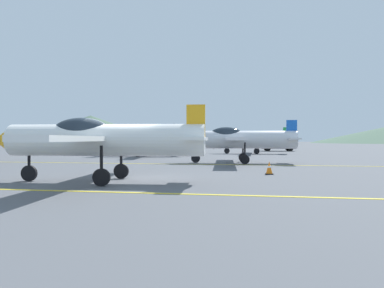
# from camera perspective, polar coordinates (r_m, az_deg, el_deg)

# --- Properties ---
(ground_plane) EXTENTS (400.00, 400.00, 0.00)m
(ground_plane) POSITION_cam_1_polar(r_m,az_deg,el_deg) (14.31, -10.41, -5.59)
(ground_plane) COLOR #54565B
(apron_line_near) EXTENTS (80.00, 0.16, 0.01)m
(apron_line_near) POSITION_cam_1_polar(r_m,az_deg,el_deg) (11.34, -16.04, -7.27)
(apron_line_near) COLOR yellow
(apron_line_near) RESTS_ON ground_plane
(apron_line_far) EXTENTS (80.00, 0.16, 0.01)m
(apron_line_far) POSITION_cam_1_polar(r_m,az_deg,el_deg) (22.75, -2.82, -3.19)
(apron_line_far) COLOR yellow
(apron_line_far) RESTS_ON ground_plane
(airplane_near) EXTENTS (8.22, 9.46, 2.83)m
(airplane_near) POSITION_cam_1_polar(r_m,az_deg,el_deg) (13.70, -14.68, 0.79)
(airplane_near) COLOR white
(airplane_near) RESTS_ON ground_plane
(airplane_mid) EXTENTS (8.22, 9.46, 2.83)m
(airplane_mid) POSITION_cam_1_polar(r_m,az_deg,el_deg) (23.96, 6.97, 0.81)
(airplane_mid) COLOR silver
(airplane_mid) RESTS_ON ground_plane
(airplane_far) EXTENTS (8.25, 9.47, 2.83)m
(airplane_far) POSITION_cam_1_polar(r_m,az_deg,el_deg) (33.14, -7.33, 0.80)
(airplane_far) COLOR white
(airplane_far) RESTS_ON ground_plane
(airplane_back) EXTENTS (8.16, 9.41, 2.83)m
(airplane_back) POSITION_cam_1_polar(r_m,az_deg,el_deg) (39.22, 9.45, 0.80)
(airplane_back) COLOR silver
(airplane_back) RESTS_ON ground_plane
(car_sedan) EXTENTS (4.44, 2.32, 1.62)m
(car_sedan) POSITION_cam_1_polar(r_m,az_deg,el_deg) (48.37, 13.47, -0.10)
(car_sedan) COLOR black
(car_sedan) RESTS_ON ground_plane
(traffic_cone_front) EXTENTS (0.36, 0.36, 0.59)m
(traffic_cone_front) POSITION_cam_1_polar(r_m,az_deg,el_deg) (16.50, 12.16, -3.74)
(traffic_cone_front) COLOR black
(traffic_cone_front) RESTS_ON ground_plane
(hill_left) EXTENTS (74.48, 74.48, 13.23)m
(hill_left) POSITION_cam_1_polar(r_m,az_deg,el_deg) (185.09, -15.78, 2.33)
(hill_left) COLOR #4C6651
(hill_left) RESTS_ON ground_plane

